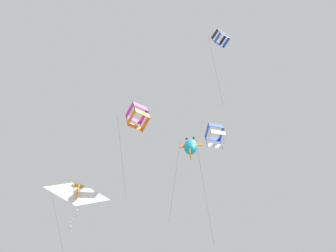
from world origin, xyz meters
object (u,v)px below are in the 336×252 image
kite_box_far_centre (138,117)px  kite_delta_near_left (77,193)px  kite_box_mid_left (215,136)px  kite_fish_low_drifter (191,147)px  kite_box_near_right (220,39)px

kite_box_far_centre → kite_delta_near_left: kite_box_far_centre is taller
kite_box_far_centre → kite_box_mid_left: size_ratio=0.94×
kite_delta_near_left → kite_fish_low_drifter: kite_fish_low_drifter is taller
kite_box_mid_left → kite_fish_low_drifter: kite_fish_low_drifter is taller
kite_box_mid_left → kite_delta_near_left: 10.30m
kite_delta_near_left → kite_box_far_centre: bearing=159.1°
kite_box_mid_left → kite_delta_near_left: size_ratio=1.59×
kite_box_mid_left → kite_delta_near_left: kite_box_mid_left is taller
kite_box_far_centre → kite_box_mid_left: 8.53m
kite_box_near_right → kite_delta_near_left: 14.71m
kite_box_mid_left → kite_delta_near_left: (-4.21, 9.18, -2.01)m
kite_box_near_right → kite_box_far_centre: kite_box_far_centre is taller
kite_box_near_right → kite_fish_low_drifter: size_ratio=0.83×
kite_box_far_centre → kite_delta_near_left: bearing=-34.4°
kite_box_near_right → kite_delta_near_left: kite_box_near_right is taller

